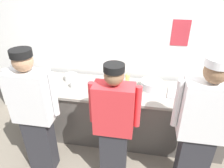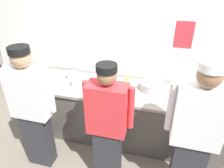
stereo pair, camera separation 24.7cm
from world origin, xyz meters
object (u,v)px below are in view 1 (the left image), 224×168
chef_near_left (34,112)px  squeeze_bottle_primary (127,79)px  mixing_bowl_steel (151,84)px  ramekin_red_sauce (107,87)px  chef_center (114,124)px  sheet_tray (185,95)px  squeeze_bottle_secondary (97,89)px  ramekin_green_sauce (45,77)px  deli_cup (73,84)px  plate_stack_rear (132,93)px  chef_far_right (201,128)px  plate_stack_front (71,77)px  ramekin_yellow_sauce (31,85)px  ramekin_orange_sauce (216,94)px

chef_near_left → squeeze_bottle_primary: size_ratio=8.35×
squeeze_bottle_primary → chef_near_left: bearing=-137.8°
mixing_bowl_steel → ramekin_red_sauce: 0.64m
chef_center → sheet_tray: (0.88, 0.73, 0.04)m
squeeze_bottle_secondary → mixing_bowl_steel: bearing=22.7°
ramekin_green_sauce → deli_cup: bearing=-20.1°
plate_stack_rear → deli_cup: size_ratio=2.15×
chef_near_left → chef_far_right: size_ratio=0.98×
ramekin_green_sauce → chef_center: bearing=-35.1°
plate_stack_rear → mixing_bowl_steel: bearing=41.1°
chef_center → deli_cup: (-0.72, 0.69, 0.08)m
deli_cup → ramekin_red_sauce: bearing=4.1°
sheet_tray → squeeze_bottle_primary: squeeze_bottle_primary is taller
mixing_bowl_steel → deli_cup: bearing=-171.8°
plate_stack_front → ramekin_yellow_sauce: 0.60m
chef_far_right → ramekin_green_sauce: chef_far_right is taller
squeeze_bottle_secondary → ramekin_yellow_sauce: (-1.03, 0.05, -0.06)m
chef_far_right → squeeze_bottle_primary: chef_far_right is taller
plate_stack_rear → ramekin_green_sauce: size_ratio=2.33×
chef_center → sheet_tray: bearing=39.5°
chef_center → plate_stack_rear: 0.64m
chef_near_left → plate_stack_front: 0.93m
chef_far_right → ramekin_orange_sauce: 0.86m
plate_stack_rear → mixing_bowl_steel: (0.26, 0.23, 0.04)m
plate_stack_rear → ramekin_orange_sauce: (1.14, 0.16, 0.00)m
ramekin_yellow_sauce → deli_cup: bearing=8.5°
chef_center → ramekin_orange_sauce: bearing=31.4°
chef_near_left → chef_center: chef_near_left is taller
chef_near_left → sheet_tray: size_ratio=3.60×
chef_far_right → mixing_bowl_steel: 1.01m
plate_stack_rear → deli_cup: 0.87m
plate_stack_rear → mixing_bowl_steel: 0.35m
chef_center → ramekin_yellow_sauce: 1.48m
deli_cup → ramekin_yellow_sauce: bearing=-171.5°
squeeze_bottle_primary → ramekin_green_sauce: 1.33m
squeeze_bottle_secondary → ramekin_green_sauce: bearing=160.1°
mixing_bowl_steel → deli_cup: size_ratio=3.22×
chef_near_left → plate_stack_rear: bearing=30.1°
ramekin_red_sauce → plate_stack_rear: bearing=-16.2°
deli_cup → mixing_bowl_steel: bearing=8.2°
ramekin_red_sauce → chef_center: bearing=-73.6°
chef_center → squeeze_bottle_secondary: 0.64m
plate_stack_front → ramekin_orange_sauce: 2.13m
mixing_bowl_steel → ramekin_green_sauce: (-1.68, 0.04, -0.04)m
sheet_tray → ramekin_red_sauce: size_ratio=5.01×
sheet_tray → squeeze_bottle_secondary: 1.22m
chef_near_left → ramekin_green_sauce: chef_near_left is taller
deli_cup → chef_far_right: bearing=-22.7°
chef_near_left → ramekin_orange_sauce: (2.26, 0.81, -0.00)m
chef_far_right → squeeze_bottle_secondary: (-1.26, 0.55, 0.04)m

